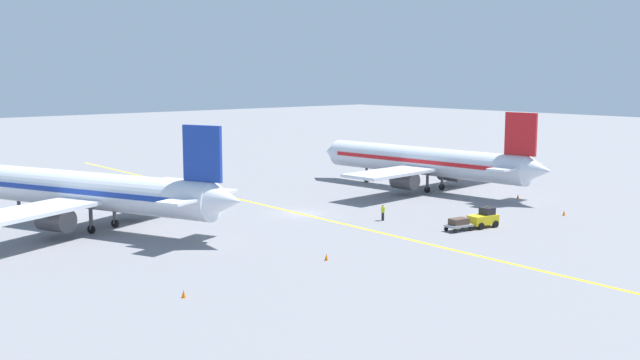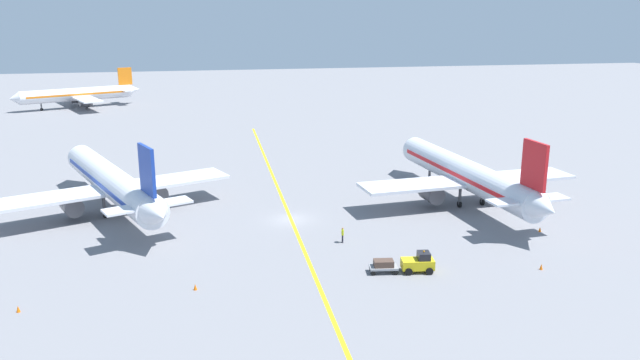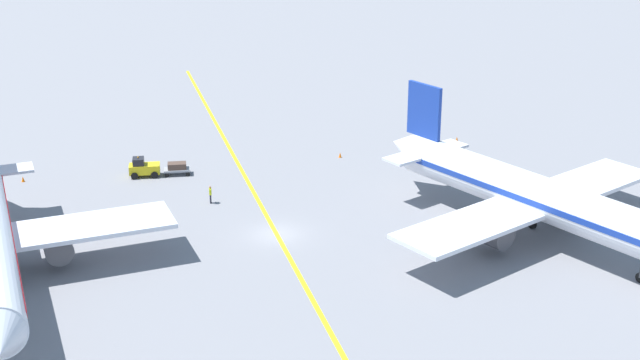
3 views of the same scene
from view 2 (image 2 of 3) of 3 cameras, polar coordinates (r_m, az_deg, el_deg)
The scene contains 12 objects.
ground_plane at distance 73.29m, azimuth -2.66°, elevation -3.62°, with size 400.00×400.00×0.00m, color slate.
apron_yellow_centreline at distance 73.29m, azimuth -2.66°, elevation -3.62°, with size 0.40×120.00×0.01m, color yellow.
airplane_at_gate at distance 78.89m, azimuth -18.44°, elevation -0.23°, with size 27.92×34.06×10.60m.
airplane_adjacent_stand at distance 80.66m, azimuth 13.22°, elevation 0.48°, with size 28.35×35.55×10.60m.
airplane_distant_taxiing at distance 170.93m, azimuth -21.23°, elevation 7.29°, with size 30.51×25.05×9.54m.
baggage_tug_white at distance 59.32m, azimuth 9.01°, elevation -7.48°, with size 3.18×2.11×2.11m.
baggage_cart_trailing at distance 58.78m, azimuth 5.83°, elevation -7.74°, with size 2.77×1.76×1.24m.
ground_crew_worker at distance 65.81m, azimuth 2.08°, elevation -4.99°, with size 0.27×0.57×1.68m.
traffic_cone_near_nose at distance 56.31m, azimuth -11.34°, elevation -9.56°, with size 0.32×0.32×0.55m, color orange.
traffic_cone_mid_apron at distance 73.35m, azimuth 19.46°, elevation -4.26°, with size 0.32×0.32×0.55m, color orange.
traffic_cone_by_wingtip at distance 56.99m, azimuth -25.88°, elevation -10.56°, with size 0.32×0.32×0.55m, color orange.
traffic_cone_far_edge at distance 62.90m, azimuth 19.57°, elevation -7.49°, with size 0.32×0.32×0.55m, color orange.
Camera 2 is at (-10.68, -68.61, 23.46)m, focal length 35.00 mm.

